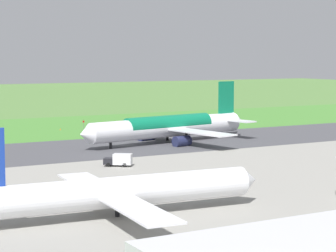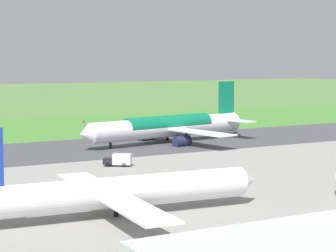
% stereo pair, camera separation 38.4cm
% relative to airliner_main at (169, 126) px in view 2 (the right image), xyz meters
% --- Properties ---
extents(ground_plane, '(800.00, 800.00, 0.00)m').
position_rel_airliner_main_xyz_m(ground_plane, '(11.85, 0.06, -4.35)').
color(ground_plane, '#547F3D').
extents(runway_asphalt, '(600.00, 37.14, 0.06)m').
position_rel_airliner_main_xyz_m(runway_asphalt, '(11.85, 0.06, -4.32)').
color(runway_asphalt, '#47474C').
rests_on(runway_asphalt, ground).
extents(apron_concrete, '(440.00, 110.00, 0.05)m').
position_rel_airliner_main_xyz_m(apron_concrete, '(11.85, 65.91, -4.33)').
color(apron_concrete, gray).
rests_on(apron_concrete, ground).
extents(grass_verge_foreground, '(600.00, 80.00, 0.04)m').
position_rel_airliner_main_xyz_m(grass_verge_foreground, '(11.85, -46.81, -4.33)').
color(grass_verge_foreground, '#478534').
rests_on(grass_verge_foreground, ground).
extents(airliner_main, '(53.98, 44.39, 15.88)m').
position_rel_airliner_main_xyz_m(airliner_main, '(0.00, 0.00, 0.00)').
color(airliner_main, white).
rests_on(airliner_main, ground).
extents(airliner_parked_far, '(46.22, 37.83, 13.49)m').
position_rel_airliner_main_xyz_m(airliner_parked_far, '(47.05, 68.03, -0.67)').
color(airliner_parked_far, white).
rests_on(airliner_parked_far, ground).
extents(service_truck_baggage, '(6.01, 5.25, 2.65)m').
position_rel_airliner_main_xyz_m(service_truck_baggage, '(27.86, 28.34, -2.95)').
color(service_truck_baggage, black).
rests_on(service_truck_baggage, ground).
extents(no_stopping_sign, '(0.60, 0.10, 2.74)m').
position_rel_airliner_main_xyz_m(no_stopping_sign, '(7.22, -42.06, -2.73)').
color(no_stopping_sign, slate).
rests_on(no_stopping_sign, ground).
extents(traffic_cone_orange, '(0.40, 0.40, 0.55)m').
position_rel_airliner_main_xyz_m(traffic_cone_orange, '(14.46, -43.27, -4.08)').
color(traffic_cone_orange, orange).
rests_on(traffic_cone_orange, ground).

